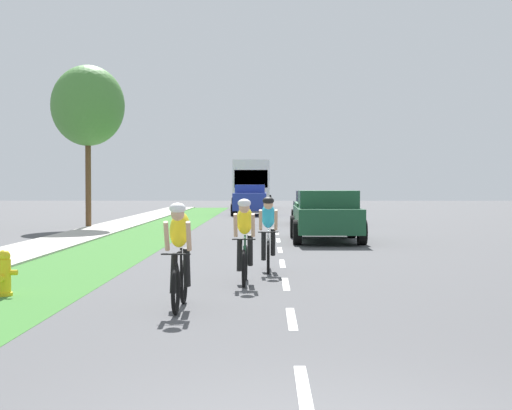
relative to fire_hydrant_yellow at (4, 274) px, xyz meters
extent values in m
plane|color=#4C4C4F|center=(4.68, 12.57, -0.37)|extent=(120.00, 120.00, 0.00)
cube|color=#38722D|center=(0.00, 12.57, -0.37)|extent=(2.65, 70.00, 0.01)
cube|color=#B2ADA3|center=(-2.31, 12.57, -0.37)|extent=(1.97, 70.00, 0.10)
cube|color=white|center=(4.68, -5.83, -0.37)|extent=(0.12, 1.80, 0.01)
cube|color=white|center=(4.68, -2.10, -0.37)|extent=(0.12, 1.80, 0.01)
cube|color=white|center=(4.68, 1.63, -0.37)|extent=(0.12, 1.80, 0.01)
cube|color=white|center=(4.68, 5.37, -0.37)|extent=(0.12, 1.80, 0.01)
cube|color=white|center=(4.68, 9.10, -0.37)|extent=(0.12, 1.80, 0.01)
cube|color=white|center=(4.68, 12.83, -0.37)|extent=(0.12, 1.80, 0.01)
cube|color=white|center=(4.68, 16.57, -0.37)|extent=(0.12, 1.80, 0.01)
cube|color=white|center=(4.68, 20.30, -0.37)|extent=(0.12, 1.80, 0.01)
cube|color=white|center=(4.68, 24.03, -0.37)|extent=(0.12, 1.80, 0.01)
cube|color=white|center=(4.68, 27.77, -0.37)|extent=(0.12, 1.80, 0.01)
cube|color=white|center=(4.68, 31.50, -0.37)|extent=(0.12, 1.80, 0.01)
cube|color=white|center=(4.68, 35.23, -0.37)|extent=(0.12, 1.80, 0.01)
cube|color=white|center=(4.68, 38.97, -0.37)|extent=(0.12, 1.80, 0.01)
cube|color=white|center=(4.68, 42.70, -0.37)|extent=(0.12, 1.80, 0.01)
cylinder|color=yellow|center=(0.00, 0.01, -0.34)|extent=(0.28, 0.28, 0.06)
cylinder|color=yellow|center=(0.00, 0.01, -0.04)|extent=(0.22, 0.22, 0.55)
sphere|color=yellow|center=(0.00, 0.01, 0.29)|extent=(0.21, 0.21, 0.21)
cylinder|color=yellow|center=(0.16, 0.01, 0.02)|extent=(0.12, 0.09, 0.09)
cylinder|color=yellow|center=(0.00, -0.16, -0.06)|extent=(0.11, 0.14, 0.11)
torus|color=black|center=(3.05, -0.79, -0.03)|extent=(0.06, 0.68, 0.68)
torus|color=black|center=(3.05, -1.83, -0.03)|extent=(0.06, 0.68, 0.68)
cylinder|color=black|center=(3.05, -1.41, 0.15)|extent=(0.04, 0.59, 0.43)
cylinder|color=black|center=(3.05, -1.13, 0.25)|extent=(0.04, 0.04, 0.55)
cylinder|color=black|center=(3.05, -1.36, 0.48)|extent=(0.03, 0.55, 0.03)
cylinder|color=black|center=(3.05, -1.81, 0.49)|extent=(0.42, 0.02, 0.02)
ellipsoid|color=yellow|center=(3.05, -1.29, 0.81)|extent=(0.30, 0.54, 0.63)
sphere|color=tan|center=(3.05, -1.57, 1.05)|extent=(0.20, 0.20, 0.20)
ellipsoid|color=white|center=(3.05, -1.57, 1.13)|extent=(0.24, 0.28, 0.16)
cylinder|color=tan|center=(2.89, -1.57, 0.73)|extent=(0.07, 0.26, 0.45)
cylinder|color=tan|center=(3.21, -1.57, 0.73)|extent=(0.07, 0.26, 0.45)
cylinder|color=black|center=(2.95, -1.21, 0.15)|extent=(0.10, 0.30, 0.60)
cylinder|color=black|center=(3.15, -1.26, 0.25)|extent=(0.10, 0.25, 0.61)
torus|color=black|center=(3.92, 2.20, -0.03)|extent=(0.06, 0.68, 0.68)
torus|color=black|center=(3.92, 1.16, -0.03)|extent=(0.06, 0.68, 0.68)
cylinder|color=#194C2D|center=(3.92, 1.58, 0.15)|extent=(0.04, 0.59, 0.43)
cylinder|color=#194C2D|center=(3.92, 1.86, 0.25)|extent=(0.04, 0.04, 0.55)
cylinder|color=#194C2D|center=(3.92, 1.63, 0.48)|extent=(0.03, 0.55, 0.03)
cylinder|color=black|center=(3.92, 1.18, 0.49)|extent=(0.42, 0.02, 0.02)
ellipsoid|color=yellow|center=(3.92, 1.70, 0.81)|extent=(0.30, 0.54, 0.63)
sphere|color=tan|center=(3.92, 1.42, 1.05)|extent=(0.20, 0.20, 0.20)
ellipsoid|color=white|center=(3.92, 1.42, 1.13)|extent=(0.24, 0.28, 0.16)
cylinder|color=tan|center=(3.76, 1.42, 0.73)|extent=(0.07, 0.26, 0.45)
cylinder|color=tan|center=(4.08, 1.42, 0.73)|extent=(0.07, 0.26, 0.45)
cylinder|color=black|center=(3.82, 1.78, 0.15)|extent=(0.10, 0.30, 0.60)
cylinder|color=black|center=(4.02, 1.73, 0.25)|extent=(0.10, 0.25, 0.61)
torus|color=black|center=(4.36, 4.27, -0.03)|extent=(0.06, 0.68, 0.68)
torus|color=black|center=(4.36, 3.23, -0.03)|extent=(0.06, 0.68, 0.68)
cylinder|color=silver|center=(4.36, 3.65, 0.15)|extent=(0.04, 0.59, 0.43)
cylinder|color=silver|center=(4.36, 3.93, 0.25)|extent=(0.04, 0.04, 0.55)
cylinder|color=silver|center=(4.36, 3.70, 0.48)|extent=(0.03, 0.55, 0.03)
cylinder|color=black|center=(4.36, 3.25, 0.49)|extent=(0.42, 0.02, 0.02)
ellipsoid|color=#26A5CC|center=(4.36, 3.77, 0.81)|extent=(0.30, 0.54, 0.63)
sphere|color=tan|center=(4.36, 3.49, 1.05)|extent=(0.20, 0.20, 0.20)
ellipsoid|color=black|center=(4.36, 3.49, 1.13)|extent=(0.24, 0.28, 0.16)
cylinder|color=tan|center=(4.20, 3.49, 0.73)|extent=(0.07, 0.26, 0.45)
cylinder|color=tan|center=(4.52, 3.49, 0.73)|extent=(0.07, 0.26, 0.45)
cylinder|color=black|center=(4.26, 3.85, 0.15)|extent=(0.10, 0.30, 0.60)
cylinder|color=black|center=(4.46, 3.80, 0.25)|extent=(0.10, 0.25, 0.61)
cube|color=#194C2D|center=(6.21, 12.53, 0.35)|extent=(1.96, 5.10, 0.76)
cube|color=#194C2D|center=(6.21, 11.77, 0.95)|extent=(1.80, 1.78, 0.64)
cube|color=#1E2833|center=(6.21, 11.05, 0.93)|extent=(1.67, 0.08, 0.52)
cube|color=#194C2D|center=(5.31, 13.55, 0.65)|extent=(0.08, 2.80, 0.40)
cube|color=#194C2D|center=(7.12, 13.55, 0.65)|extent=(0.08, 2.80, 0.40)
cube|color=#194C2D|center=(6.21, 15.04, 0.65)|extent=(1.80, 0.08, 0.40)
cylinder|color=black|center=(5.23, 11.00, 0.01)|extent=(0.26, 0.76, 0.76)
cylinder|color=black|center=(7.19, 11.00, 0.01)|extent=(0.26, 0.76, 0.76)
cylinder|color=black|center=(5.23, 14.06, 0.01)|extent=(0.26, 0.76, 0.76)
cylinder|color=black|center=(7.19, 14.06, 0.01)|extent=(0.26, 0.76, 0.76)
cube|color=black|center=(6.44, 23.21, 0.27)|extent=(1.76, 4.30, 0.76)
cube|color=black|center=(6.44, 23.36, 0.89)|extent=(1.55, 2.24, 0.52)
cube|color=#1E2833|center=(6.44, 22.39, 0.87)|extent=(1.44, 0.08, 0.44)
cylinder|color=black|center=(5.56, 21.87, -0.05)|extent=(0.22, 0.64, 0.64)
cylinder|color=black|center=(7.32, 21.87, -0.05)|extent=(0.22, 0.64, 0.64)
cylinder|color=black|center=(5.56, 24.54, -0.05)|extent=(0.22, 0.64, 0.64)
cylinder|color=black|center=(7.32, 24.54, -0.05)|extent=(0.22, 0.64, 0.64)
cube|color=#23389E|center=(3.28, 33.49, 0.44)|extent=(1.90, 4.70, 1.00)
cube|color=#23389E|center=(3.28, 33.69, 1.16)|extent=(1.71, 2.91, 0.52)
cube|color=#1E2833|center=(3.28, 32.43, 1.04)|extent=(1.56, 0.08, 0.44)
cylinder|color=black|center=(2.33, 32.08, -0.01)|extent=(0.25, 0.72, 0.72)
cylinder|color=black|center=(4.23, 32.08, -0.01)|extent=(0.25, 0.72, 0.72)
cylinder|color=black|center=(2.33, 34.90, -0.01)|extent=(0.25, 0.72, 0.72)
cylinder|color=black|center=(4.23, 34.90, -0.01)|extent=(0.25, 0.72, 0.72)
cube|color=silver|center=(3.17, 46.11, 1.56)|extent=(2.50, 11.60, 3.10)
cube|color=#1E2833|center=(3.17, 46.11, 1.96)|extent=(2.52, 10.67, 0.64)
cube|color=#1E2833|center=(3.17, 40.34, 1.81)|extent=(2.25, 0.06, 1.20)
cylinder|color=black|center=(1.92, 42.34, 0.11)|extent=(0.28, 0.96, 0.96)
cylinder|color=black|center=(4.42, 42.34, 0.11)|extent=(0.28, 0.96, 0.96)
cylinder|color=black|center=(1.92, 49.30, 0.11)|extent=(0.28, 0.96, 0.96)
cylinder|color=black|center=(4.42, 49.30, 0.11)|extent=(0.28, 0.96, 0.96)
cylinder|color=brown|center=(-3.27, 20.36, 1.58)|extent=(0.24, 0.24, 3.91)
ellipsoid|color=#478438|center=(-3.27, 20.36, 4.78)|extent=(3.09, 3.09, 3.40)
camera|label=1|loc=(4.37, -12.91, 1.48)|focal=55.44mm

